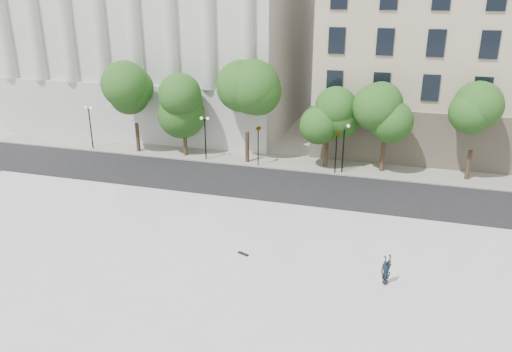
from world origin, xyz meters
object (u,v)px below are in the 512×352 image
object	(u,v)px
traffic_light_west	(258,126)
traffic_light_east	(337,132)
skateboard	(243,254)
person_lying	(385,280)

from	to	relation	value
traffic_light_west	traffic_light_east	size ratio (longest dim) A/B	1.01
traffic_light_west	skateboard	distance (m)	16.81
traffic_light_east	skateboard	world-z (taller)	traffic_light_east
traffic_light_west	person_lying	bearing A→B (deg)	-55.35
traffic_light_west	skateboard	bearing A→B (deg)	-76.96
traffic_light_west	person_lying	xyz separation A→B (m)	(11.72, -16.95, -3.07)
traffic_light_west	traffic_light_east	world-z (taller)	traffic_light_west
traffic_light_west	person_lying	world-z (taller)	traffic_light_west
traffic_light_east	skateboard	size ratio (longest dim) A/B	6.08
person_lying	skateboard	world-z (taller)	person_lying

